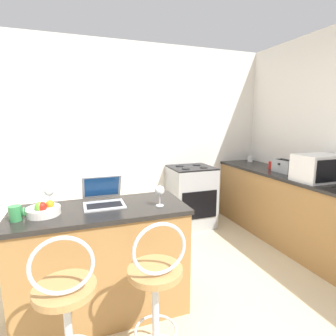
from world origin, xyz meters
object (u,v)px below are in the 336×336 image
Objects in this scene: laptop at (103,197)px; microwave at (318,168)px; bar_stool_near at (67,320)px; fruit_bowl at (43,210)px; toaster at (284,166)px; mug_red at (272,165)px; mug_green at (16,213)px; wine_glass_tall at (160,191)px; stove_range at (191,196)px; wine_glass_short at (49,192)px; bar_stool_far at (156,299)px; mug_white at (250,159)px.

microwave is (2.32, 0.01, 0.09)m from laptop.
fruit_bowl is at bearing 103.67° from bar_stool_near.
bar_stool_near is 3.12× the size of laptop.
toaster is 2.86× the size of mug_red.
bar_stool_near is at bearing -60.44° from mug_green.
wine_glass_tall reaches higher than mug_red.
wine_glass_short is at bearing -145.16° from stove_range.
toaster is 3.01m from mug_green.
toaster is 1.69× the size of wine_glass_short.
mug_green is 3.11m from mug_red.
bar_stool_far is 10.42× the size of mug_white.
toaster is at bearing -99.02° from mug_white.
stove_range is at bearing 36.55° from mug_green.
bar_stool_near is 0.78m from mug_green.
stove_range is 5.26× the size of wine_glass_short.
microwave is 2.91m from mug_green.
wine_glass_short is (-0.62, 0.76, 0.55)m from bar_stool_far.
bar_stool_near is at bearing 180.00° from bar_stool_far.
mug_white is at bearing 37.33° from bar_stool_near.
wine_glass_tall is (-1.95, -1.00, 0.07)m from mug_red.
wine_glass_short is (-2.73, -0.47, 0.04)m from toaster.
microwave reaches higher than wine_glass_tall.
fruit_bowl is (-2.75, -0.13, -0.11)m from microwave.
wine_glass_short reaches higher than mug_white.
wine_glass_short is (-2.87, -1.35, 0.08)m from mug_white.
mug_white is (0.14, 0.88, -0.04)m from toaster.
laptop is at bearing -136.94° from stove_range.
fruit_bowl is at bearing 138.34° from bar_stool_far.
bar_stool_near is at bearing -144.59° from wine_glass_tall.
bar_stool_near is 2.60m from stove_range.
bar_stool_near is at bearing -164.60° from microwave.
mug_white is (2.90, 1.52, 0.01)m from fruit_bowl.
mug_red reaches higher than mug_white.
wine_glass_tall is at bearing -122.85° from stove_range.
mug_red is 1.05× the size of mug_white.
mug_red is (2.96, 0.96, -0.00)m from mug_green.
bar_stool_far is at bearing -120.02° from stove_range.
wine_glass_tall is (-0.97, -1.50, 0.56)m from stove_range.
wine_glass_short is (0.19, 0.22, 0.07)m from mug_green.
mug_red is at bearing 18.03° from fruit_bowl.
wine_glass_tall is at bearing 35.41° from bar_stool_near.
wine_glass_short reaches higher than bar_stool_far.
laptop is 1.87× the size of wine_glass_short.
bar_stool_near reaches higher than mug_green.
mug_green is 0.60× the size of wine_glass_short.
mug_green is at bearing 146.86° from bar_stool_far.
mug_green reaches higher than mug_white.
toaster is at bearing -38.80° from stove_range.
wine_glass_short is (-0.40, 0.05, 0.07)m from laptop.
fruit_bowl is at bearing -100.82° from wine_glass_short.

